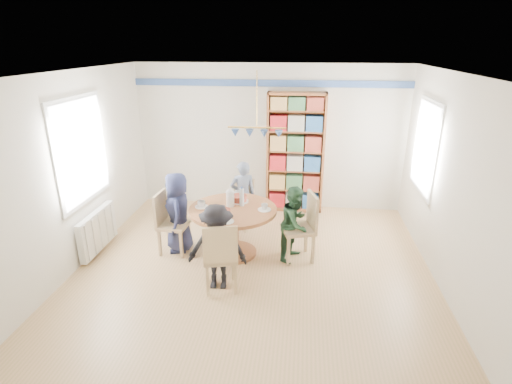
# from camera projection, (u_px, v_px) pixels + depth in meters

# --- Properties ---
(ground) EXTENTS (5.00, 5.00, 0.00)m
(ground) POSITION_uv_depth(u_px,v_px,m) (253.00, 271.00, 5.65)
(ground) COLOR tan
(room_shell) EXTENTS (5.00, 5.00, 5.00)m
(room_shell) POSITION_uv_depth(u_px,v_px,m) (242.00, 142.00, 5.90)
(room_shell) COLOR white
(room_shell) RESTS_ON ground
(radiator) EXTENTS (0.12, 1.00, 0.60)m
(radiator) POSITION_uv_depth(u_px,v_px,m) (98.00, 231.00, 6.07)
(radiator) COLOR silver
(radiator) RESTS_ON ground
(dining_table) EXTENTS (1.30, 1.30, 0.75)m
(dining_table) POSITION_uv_depth(u_px,v_px,m) (233.00, 220.00, 5.93)
(dining_table) COLOR brown
(dining_table) RESTS_ON ground
(chair_left) EXTENTS (0.45, 0.45, 0.96)m
(chair_left) POSITION_uv_depth(u_px,v_px,m) (168.00, 220.00, 6.01)
(chair_left) COLOR tan
(chair_left) RESTS_ON ground
(chair_right) EXTENTS (0.56, 0.56, 1.02)m
(chair_right) POSITION_uv_depth(u_px,v_px,m) (304.00, 224.00, 5.81)
(chair_right) COLOR tan
(chair_right) RESTS_ON ground
(chair_far) EXTENTS (0.46, 0.46, 0.86)m
(chair_far) POSITION_uv_depth(u_px,v_px,m) (242.00, 201.00, 6.88)
(chair_far) COLOR tan
(chair_far) RESTS_ON ground
(chair_near) EXTENTS (0.52, 0.52, 0.97)m
(chair_near) POSITION_uv_depth(u_px,v_px,m) (220.00, 254.00, 5.02)
(chair_near) COLOR tan
(chair_near) RESTS_ON ground
(person_left) EXTENTS (0.55, 0.70, 1.25)m
(person_left) POSITION_uv_depth(u_px,v_px,m) (178.00, 212.00, 6.04)
(person_left) COLOR #1B1F3B
(person_left) RESTS_ON ground
(person_right) EXTENTS (0.60, 0.67, 1.13)m
(person_right) POSITION_uv_depth(u_px,v_px,m) (295.00, 223.00, 5.81)
(person_right) COLOR #1B3721
(person_right) RESTS_ON ground
(person_far) EXTENTS (0.51, 0.41, 1.19)m
(person_far) POSITION_uv_depth(u_px,v_px,m) (243.00, 195.00, 6.79)
(person_far) COLOR gray
(person_far) RESTS_ON ground
(person_near) EXTENTS (0.78, 0.47, 1.17)m
(person_near) POSITION_uv_depth(u_px,v_px,m) (217.00, 247.00, 5.10)
(person_near) COLOR black
(person_near) RESTS_ON ground
(bookshelf) EXTENTS (1.06, 0.32, 2.22)m
(bookshelf) POSITION_uv_depth(u_px,v_px,m) (295.00, 154.00, 7.38)
(bookshelf) COLOR brown
(bookshelf) RESTS_ON ground
(tableware) EXTENTS (1.14, 1.14, 0.30)m
(tableware) POSITION_uv_depth(u_px,v_px,m) (231.00, 203.00, 5.87)
(tableware) COLOR white
(tableware) RESTS_ON dining_table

